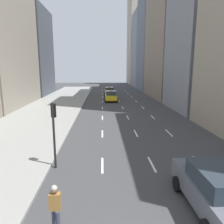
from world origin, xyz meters
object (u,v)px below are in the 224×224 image
taxi_lead (109,91)px  taxi_second (111,96)px  sedan_black_near (215,189)px  skateboarder (55,208)px  traffic_light_pole (54,125)px

taxi_lead → taxi_second: size_ratio=1.00×
taxi_second → sedan_black_near: (2.80, -28.51, 0.03)m
sedan_black_near → skateboarder: bearing=-170.8°
sedan_black_near → traffic_light_pole: bearing=148.7°
taxi_lead → skateboarder: bearing=-94.5°
taxi_second → taxi_lead: bearing=90.0°
taxi_second → sedan_black_near: bearing=-84.4°
taxi_lead → traffic_light_pole: 31.72m
taxi_lead → taxi_second: (0.00, -7.02, 0.00)m
traffic_light_pole → sedan_black_near: bearing=-31.3°
taxi_second → sedan_black_near: 28.65m
taxi_lead → skateboarder: (-2.89, -36.45, 0.08)m
traffic_light_pole → skateboarder: bearing=-78.1°
taxi_lead → skateboarder: 36.57m
traffic_light_pole → taxi_second: bearing=80.8°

